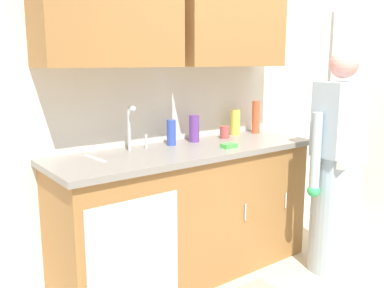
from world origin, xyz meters
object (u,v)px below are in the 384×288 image
bottle_soap (256,117)px  knife_on_counter (95,158)px  bottle_water_short (235,122)px  bottle_water_tall (194,129)px  bottle_dish_liquid (171,133)px  sponge (229,146)px  person_at_sink (336,180)px  cup_by_sink (225,132)px  sink (146,156)px

bottle_soap → knife_on_counter: size_ratio=1.13×
bottle_water_short → bottle_water_tall: (-0.46, -0.04, -0.00)m
bottle_dish_liquid → knife_on_counter: size_ratio=0.77×
bottle_dish_liquid → bottle_water_tall: bottle_water_tall is taller
bottle_soap → sponge: size_ratio=2.47×
person_at_sink → knife_on_counter: 1.71m
bottle_dish_liquid → cup_by_sink: bottle_dish_liquid is taller
knife_on_counter → bottle_water_short: bearing=-90.6°
sink → bottle_soap: sink is taller
sink → sponge: 0.60m
person_at_sink → bottle_water_short: bearing=107.0°
knife_on_counter → bottle_soap: bearing=-93.1°
sink → person_at_sink: size_ratio=0.31×
person_at_sink → knife_on_counter: (-1.55, 0.69, 0.25)m
bottle_dish_liquid → bottle_water_tall: 0.21m
bottle_dish_liquid → bottle_water_short: bearing=4.1°
person_at_sink → bottle_soap: size_ratio=5.97×
bottle_water_short → sponge: 0.55m
person_at_sink → sponge: 0.83m
bottle_water_short → bottle_water_tall: 0.46m
bottle_water_short → knife_on_counter: bottle_water_short is taller
person_at_sink → cup_by_sink: 0.91m
bottle_soap → person_at_sink: bearing=-86.0°
sink → sponge: (0.57, -0.18, 0.03)m
person_at_sink → cup_by_sink: person_at_sink is taller
person_at_sink → bottle_dish_liquid: person_at_sink is taller
bottle_water_tall → knife_on_counter: 0.85m
bottle_water_tall → sponge: 0.34m
person_at_sink → bottle_dish_liquid: (-0.92, 0.76, 0.34)m
sink → bottle_dish_liquid: sink is taller
bottle_water_short → knife_on_counter: bearing=-174.5°
sink → bottle_water_tall: 0.55m
cup_by_sink → sponge: cup_by_sink is taller
bottle_dish_liquid → sponge: 0.43m
sponge → person_at_sink: bearing=-34.2°
knife_on_counter → sponge: (0.90, -0.25, 0.01)m
sink → bottle_dish_liquid: 0.35m
sink → bottle_dish_liquid: size_ratio=2.71×
knife_on_counter → sponge: bearing=-111.5°
sink → cup_by_sink: size_ratio=5.24×
person_at_sink → bottle_water_tall: size_ratio=8.02×
bottle_water_short → bottle_soap: (0.20, -0.04, 0.03)m
bottle_dish_liquid → cup_by_sink: 0.50m
knife_on_counter → cup_by_sink: bearing=-93.2°
knife_on_counter → sponge: 0.93m
person_at_sink → bottle_dish_liquid: 1.24m
bottle_soap → cup_by_sink: bottle_soap is taller
bottle_water_short → sponge: size_ratio=1.89×
sink → cup_by_sink: (0.80, 0.13, 0.06)m
sink → bottle_soap: size_ratio=1.84×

